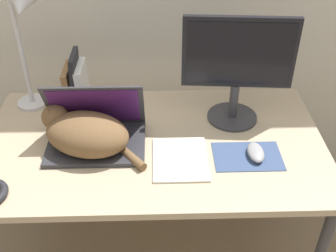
{
  "coord_description": "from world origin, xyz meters",
  "views": [
    {
      "loc": [
        0.02,
        -0.91,
        1.77
      ],
      "look_at": [
        0.05,
        0.34,
        0.85
      ],
      "focal_mm": 45.0,
      "sensor_mm": 36.0,
      "label": 1
    }
  ],
  "objects_px": {
    "desk_lamp": "(23,29)",
    "notepad": "(180,159)",
    "book_row": "(76,84)",
    "laptop": "(96,132)",
    "external_monitor": "(238,65)",
    "computer_mouse": "(256,152)",
    "cat": "(85,133)"
  },
  "relations": [
    {
      "from": "desk_lamp",
      "to": "notepad",
      "type": "relative_size",
      "value": 2.16
    },
    {
      "from": "notepad",
      "to": "book_row",
      "type": "bearing_deg",
      "value": 137.68
    },
    {
      "from": "laptop",
      "to": "book_row",
      "type": "bearing_deg",
      "value": 111.75
    },
    {
      "from": "external_monitor",
      "to": "computer_mouse",
      "type": "distance_m",
      "value": 0.34
    },
    {
      "from": "external_monitor",
      "to": "book_row",
      "type": "relative_size",
      "value": 1.81
    },
    {
      "from": "laptop",
      "to": "desk_lamp",
      "type": "distance_m",
      "value": 0.49
    },
    {
      "from": "laptop",
      "to": "computer_mouse",
      "type": "distance_m",
      "value": 0.61
    },
    {
      "from": "external_monitor",
      "to": "notepad",
      "type": "bearing_deg",
      "value": -131.56
    },
    {
      "from": "computer_mouse",
      "to": "desk_lamp",
      "type": "bearing_deg",
      "value": 157.96
    },
    {
      "from": "book_row",
      "to": "notepad",
      "type": "xyz_separation_m",
      "value": [
        0.42,
        -0.39,
        -0.1
      ]
    },
    {
      "from": "external_monitor",
      "to": "notepad",
      "type": "xyz_separation_m",
      "value": [
        -0.23,
        -0.26,
        -0.25
      ]
    },
    {
      "from": "external_monitor",
      "to": "desk_lamp",
      "type": "bearing_deg",
      "value": 172.74
    },
    {
      "from": "cat",
      "to": "computer_mouse",
      "type": "height_order",
      "value": "cat"
    },
    {
      "from": "book_row",
      "to": "cat",
      "type": "bearing_deg",
      "value": -76.96
    },
    {
      "from": "cat",
      "to": "desk_lamp",
      "type": "xyz_separation_m",
      "value": [
        -0.24,
        0.29,
        0.29
      ]
    },
    {
      "from": "notepad",
      "to": "desk_lamp",
      "type": "bearing_deg",
      "value": 148.28
    },
    {
      "from": "desk_lamp",
      "to": "laptop",
      "type": "bearing_deg",
      "value": -42.12
    },
    {
      "from": "cat",
      "to": "computer_mouse",
      "type": "xyz_separation_m",
      "value": [
        0.63,
        -0.06,
        -0.06
      ]
    },
    {
      "from": "external_monitor",
      "to": "laptop",
      "type": "bearing_deg",
      "value": -165.23
    },
    {
      "from": "external_monitor",
      "to": "notepad",
      "type": "height_order",
      "value": "external_monitor"
    },
    {
      "from": "laptop",
      "to": "desk_lamp",
      "type": "bearing_deg",
      "value": 137.88
    },
    {
      "from": "external_monitor",
      "to": "book_row",
      "type": "xyz_separation_m",
      "value": [
        -0.66,
        0.12,
        -0.15
      ]
    },
    {
      "from": "laptop",
      "to": "book_row",
      "type": "xyz_separation_m",
      "value": [
        -0.11,
        0.27,
        0.05
      ]
    },
    {
      "from": "computer_mouse",
      "to": "notepad",
      "type": "xyz_separation_m",
      "value": [
        -0.28,
        -0.01,
        -0.01
      ]
    },
    {
      "from": "book_row",
      "to": "notepad",
      "type": "height_order",
      "value": "book_row"
    },
    {
      "from": "laptop",
      "to": "notepad",
      "type": "relative_size",
      "value": 1.5
    },
    {
      "from": "book_row",
      "to": "notepad",
      "type": "bearing_deg",
      "value": -42.32
    },
    {
      "from": "book_row",
      "to": "notepad",
      "type": "relative_size",
      "value": 1.0
    },
    {
      "from": "desk_lamp",
      "to": "notepad",
      "type": "height_order",
      "value": "desk_lamp"
    },
    {
      "from": "laptop",
      "to": "notepad",
      "type": "distance_m",
      "value": 0.34
    },
    {
      "from": "external_monitor",
      "to": "notepad",
      "type": "distance_m",
      "value": 0.43
    },
    {
      "from": "external_monitor",
      "to": "computer_mouse",
      "type": "height_order",
      "value": "external_monitor"
    }
  ]
}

